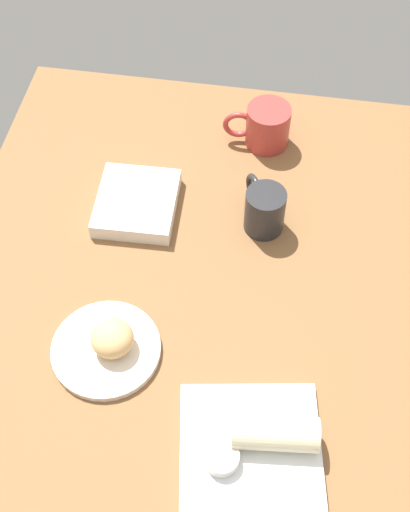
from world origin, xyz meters
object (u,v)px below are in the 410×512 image
object	(u,v)px
round_plate	(106,349)
book_stack	(137,203)
square_plate	(250,451)
second_mug	(264,209)
scone_pastry	(112,338)
coffee_mug	(266,126)
sauce_cup	(222,458)
breakfast_wrap	(275,433)

from	to	relation	value
round_plate	book_stack	distance (cm)	33.02
square_plate	second_mug	distance (cm)	47.56
scone_pastry	square_plate	distance (cm)	30.20
round_plate	coffee_mug	xyz separation A→B (cm)	(-56.06, 22.12, 4.14)
round_plate	coffee_mug	distance (cm)	60.41
square_plate	sauce_cup	world-z (taller)	sauce_cup
round_plate	book_stack	xyz separation A→B (cm)	(-32.97, -1.55, 1.05)
scone_pastry	sauce_cup	size ratio (longest dim) A/B	1.35
breakfast_wrap	coffee_mug	bearing A→B (deg)	-178.47
scone_pastry	square_plate	size ratio (longest dim) A/B	0.33
round_plate	sauce_cup	xyz separation A→B (cm)	(16.99, 23.06, 2.21)
round_plate	square_plate	size ratio (longest dim) A/B	0.85
book_stack	second_mug	distance (cm)	25.91
scone_pastry	breakfast_wrap	distance (cm)	32.20
square_plate	coffee_mug	xyz separation A→B (cm)	(-70.39, -5.31, 4.04)
square_plate	sauce_cup	xyz separation A→B (cm)	(2.66, -4.38, 2.11)
breakfast_wrap	book_stack	size ratio (longest dim) A/B	0.77
scone_pastry	square_plate	xyz separation A→B (cm)	(14.82, 26.09, -3.45)
scone_pastry	book_stack	world-z (taller)	scone_pastry
second_mug	scone_pastry	bearing A→B (deg)	-35.13
round_plate	sauce_cup	size ratio (longest dim) A/B	3.43
round_plate	square_plate	xyz separation A→B (cm)	(14.33, 27.43, 0.10)
coffee_mug	square_plate	bearing A→B (deg)	4.32
sauce_cup	book_stack	world-z (taller)	sauce_cup
square_plate	breakfast_wrap	world-z (taller)	breakfast_wrap
sauce_cup	coffee_mug	xyz separation A→B (cm)	(-73.05, -0.94, 1.93)
sauce_cup	second_mug	xyz separation A→B (cm)	(-49.92, 1.11, 2.02)
breakfast_wrap	square_plate	bearing A→B (deg)	-64.54
book_stack	sauce_cup	bearing A→B (deg)	26.22
second_mug	book_stack	bearing A→B (deg)	-90.07
book_stack	coffee_mug	distance (cm)	33.21
square_plate	breakfast_wrap	distance (cm)	5.47
book_stack	coffee_mug	world-z (taller)	coffee_mug
breakfast_wrap	book_stack	world-z (taller)	breakfast_wrap
round_plate	sauce_cup	world-z (taller)	sauce_cup
round_plate	second_mug	size ratio (longest dim) A/B	1.58
second_mug	coffee_mug	bearing A→B (deg)	-174.93
scone_pastry	sauce_cup	xyz separation A→B (cm)	(17.48, 21.71, -1.33)
coffee_mug	second_mug	bearing A→B (deg)	5.07
round_plate	scone_pastry	size ratio (longest dim) A/B	2.54
breakfast_wrap	coffee_mug	size ratio (longest dim) A/B	0.95
breakfast_wrap	coffee_mug	world-z (taller)	coffee_mug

